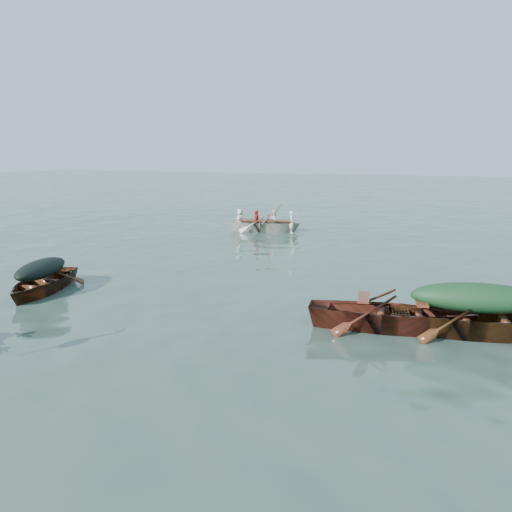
{
  "coord_description": "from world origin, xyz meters",
  "views": [
    {
      "loc": [
        4.04,
        -7.96,
        3.13
      ],
      "look_at": [
        -0.9,
        3.87,
        0.5
      ],
      "focal_mm": 35.0,
      "sensor_mm": 36.0,
      "label": 1
    }
  ],
  "objects_px": {
    "green_tarp_boat": "(474,335)",
    "rowed_boat": "(266,232)",
    "dark_covered_boat": "(43,292)",
    "open_wooden_boat": "(390,329)"
  },
  "relations": [
    {
      "from": "dark_covered_boat",
      "to": "rowed_boat",
      "type": "distance_m",
      "value": 10.56
    },
    {
      "from": "green_tarp_boat",
      "to": "rowed_boat",
      "type": "distance_m",
      "value": 12.42
    },
    {
      "from": "green_tarp_boat",
      "to": "open_wooden_boat",
      "type": "bearing_deg",
      "value": 90.0
    },
    {
      "from": "green_tarp_boat",
      "to": "rowed_boat",
      "type": "height_order",
      "value": "same"
    },
    {
      "from": "dark_covered_boat",
      "to": "open_wooden_boat",
      "type": "distance_m",
      "value": 7.79
    },
    {
      "from": "dark_covered_boat",
      "to": "green_tarp_boat",
      "type": "xyz_separation_m",
      "value": [
        9.17,
        0.78,
        0.0
      ]
    },
    {
      "from": "open_wooden_boat",
      "to": "rowed_boat",
      "type": "bearing_deg",
      "value": 23.5
    },
    {
      "from": "dark_covered_boat",
      "to": "green_tarp_boat",
      "type": "relative_size",
      "value": 0.82
    },
    {
      "from": "rowed_boat",
      "to": "green_tarp_boat",
      "type": "bearing_deg",
      "value": -153.46
    },
    {
      "from": "green_tarp_boat",
      "to": "rowed_boat",
      "type": "bearing_deg",
      "value": 28.37
    }
  ]
}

